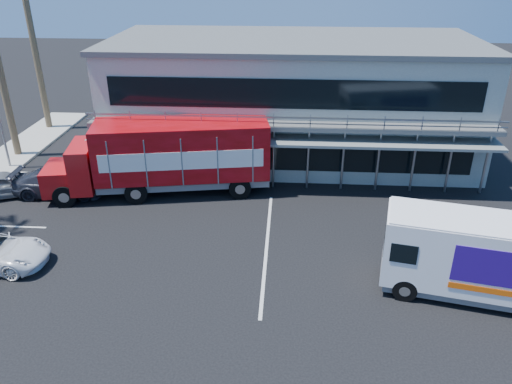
{
  "coord_description": "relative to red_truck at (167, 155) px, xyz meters",
  "views": [
    {
      "loc": [
        2.81,
        -16.19,
        12.11
      ],
      "look_at": [
        1.45,
        3.92,
        2.3
      ],
      "focal_mm": 35.0,
      "sensor_mm": 36.0,
      "label": 1
    }
  ],
  "objects": [
    {
      "name": "ground",
      "position": [
        3.62,
        -8.36,
        -2.2
      ],
      "size": [
        120.0,
        120.0,
        0.0
      ],
      "primitive_type": "plane",
      "color": "black",
      "rests_on": "ground"
    },
    {
      "name": "building",
      "position": [
        6.62,
        6.58,
        1.46
      ],
      "size": [
        22.4,
        12.0,
        7.3
      ],
      "color": "#9EA294",
      "rests_on": "ground"
    },
    {
      "name": "red_truck",
      "position": [
        0.0,
        0.0,
        0.0
      ],
      "size": [
        12.16,
        4.76,
        3.99
      ],
      "rotation": [
        0.0,
        0.0,
        0.18
      ],
      "color": "#B40E10",
      "rests_on": "ground"
    },
    {
      "name": "white_van",
      "position": [
        13.61,
        -8.28,
        -0.45
      ],
      "size": [
        7.08,
        3.67,
        3.3
      ],
      "rotation": [
        0.0,
        0.0,
        -0.21
      ],
      "color": "white",
      "rests_on": "ground"
    },
    {
      "name": "parked_car_d",
      "position": [
        -5.88,
        -0.76,
        -1.49
      ],
      "size": [
        5.01,
        2.25,
        1.43
      ],
      "primitive_type": "imported",
      "rotation": [
        0.0,
        0.0,
        1.62
      ],
      "color": "#292C37",
      "rests_on": "ground"
    },
    {
      "name": "parked_car_e",
      "position": [
        -8.88,
        -1.16,
        -1.49
      ],
      "size": [
        4.46,
        3.17,
        1.41
      ],
      "primitive_type": "imported",
      "rotation": [
        0.0,
        0.0,
        1.98
      ],
      "color": "slate",
      "rests_on": "ground"
    }
  ]
}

